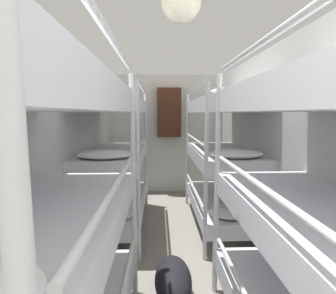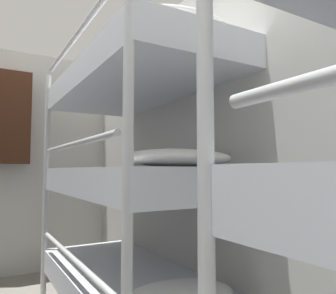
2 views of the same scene
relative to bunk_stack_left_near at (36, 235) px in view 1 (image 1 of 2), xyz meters
name	(u,v)px [view 1 (image 1 of 2)]	position (x,y,z in m)	size (l,w,h in m)	color
wall_left	(52,158)	(-0.40, 1.23, 0.15)	(0.06, 5.33, 2.24)	silver
wall_right	(290,157)	(1.81, 1.23, 0.15)	(0.06, 5.33, 2.24)	silver
wall_back	(165,135)	(0.70, 3.86, 0.15)	(2.27, 0.06, 2.24)	silver
bunk_stack_left_near	(36,235)	(0.00, 0.00, 0.00)	(0.76, 1.76, 1.87)	silver
bunk_stack_right_near	(334,230)	(1.41, 0.00, 0.00)	(0.76, 1.76, 1.87)	silver
bunk_stack_left_far	(115,156)	(0.00, 2.21, 0.00)	(0.76, 1.76, 1.87)	silver
bunk_stack_right_far	(222,156)	(1.41, 2.21, 0.00)	(0.76, 1.76, 1.87)	silver
duffel_bag	(173,280)	(0.68, 0.84, -0.82)	(0.31, 0.57, 0.31)	black
hanging_coat	(169,113)	(0.77, 3.71, 0.57)	(0.44, 0.12, 0.90)	#472819
ceiling_light	(181,1)	(0.70, 0.46, 1.21)	(0.24, 0.24, 0.24)	#F4EFCC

